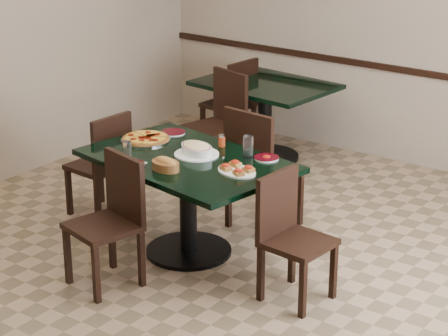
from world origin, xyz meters
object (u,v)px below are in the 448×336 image
Objects in this scene: pepperoni_pizza at (146,138)px; lasagna_casserole at (197,149)px; chair_far at (258,163)px; main_table at (188,182)px; chair_near at (113,214)px; chair_right at (289,230)px; back_chair_left at (235,99)px; bruschetta_platter at (237,169)px; chair_left at (104,160)px; back_chair_near at (221,118)px; bread_basket at (165,164)px; back_table at (265,106)px.

lasagna_casserole reaches higher than pepperoni_pizza.
main_table is at bearing 79.89° from chair_far.
chair_far is 1.34m from chair_near.
chair_right is at bearing 8.46° from lasagna_casserole.
back_chair_left reaches higher than bruschetta_platter.
chair_near is 2.99m from back_chair_left.
chair_near reaches higher than lasagna_casserole.
chair_left is 1.46m from bruschetta_platter.
chair_near is at bearing -117.35° from bruschetta_platter.
pepperoni_pizza is at bearing 22.50° from back_chair_left.
chair_far is 0.88m from pepperoni_pizza.
back_chair_near reaches higher than main_table.
back_chair_near is at bearing 31.43° from back_chair_left.
pepperoni_pizza is 1.03× the size of bruschetta_platter.
chair_right is at bearing 16.74° from bread_basket.
chair_near is at bearing 81.46° from chair_far.
bruschetta_platter reaches higher than main_table.
chair_far is at bearing 90.24° from chair_near.
back_chair_left is (-0.99, 2.82, -0.00)m from chair_near.
back_chair_left reaches higher than main_table.
chair_right is at bearing 4.63° from bruschetta_platter.
bruschetta_platter is at bearing -36.15° from back_chair_near.
chair_near is 1.05× the size of chair_right.
chair_near is 0.81m from lasagna_casserole.
lasagna_casserole is (0.73, -1.99, 0.27)m from back_table.
back_chair_left is 2.15m from pepperoni_pizza.
main_table is 2.21m from back_table.
back_chair_near is (-0.80, 1.49, -0.03)m from main_table.
back_table is at bearing 134.82° from bruschetta_platter.
chair_near reaches higher than chair_right.
main_table is 1.87× the size of chair_right.
back_table is (-0.71, 2.09, -0.04)m from main_table.
chair_near reaches higher than bread_basket.
back_chair_near is (0.17, 1.35, 0.05)m from chair_left.
chair_far reaches higher than lasagna_casserole.
chair_near is at bearing 50.34° from chair_left.
chair_near is (-0.14, -0.65, -0.06)m from main_table.
bread_basket is at bearing -50.74° from back_chair_near.
bread_basket is at bearing -37.00° from pepperoni_pizza.
lasagna_casserole reaches higher than main_table.
chair_far is 1.10× the size of back_chair_left.
chair_right is 0.58m from bruschetta_platter.
lasagna_casserole is 1.42× the size of bread_basket.
chair_near reaches higher than back_chair_left.
chair_left is at bearing 150.09° from chair_near.
bruschetta_platter is (0.45, -0.02, 0.21)m from main_table.
main_table is at bearing 33.02° from back_chair_left.
chair_far is 2.89× the size of lasagna_casserole.
back_chair_near is at bearing -36.03° from chair_far.
lasagna_casserole is at bearing 34.31° from back_chair_left.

